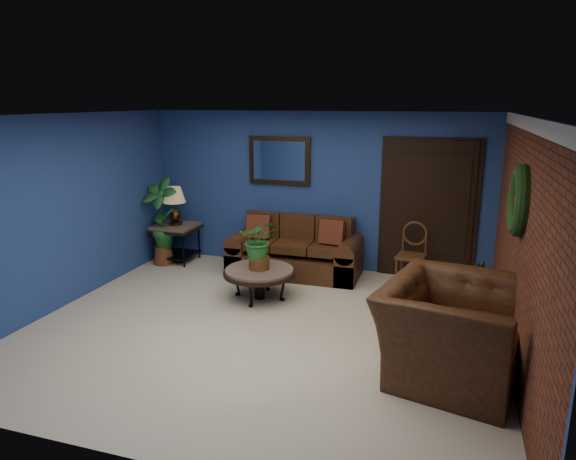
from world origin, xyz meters
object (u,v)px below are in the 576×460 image
(sofa, at_px, (296,254))
(armchair, at_px, (452,330))
(table_lamp, at_px, (174,201))
(side_chair, at_px, (412,249))
(end_table, at_px, (176,233))
(coffee_table, at_px, (259,273))

(sofa, height_order, armchair, armchair)
(table_lamp, xyz_separation_m, armchair, (4.45, -2.50, -0.56))
(table_lamp, height_order, side_chair, table_lamp)
(end_table, height_order, armchair, armchair)
(sofa, relative_size, table_lamp, 3.30)
(coffee_table, height_order, end_table, end_table)
(sofa, height_order, end_table, sofa)
(sofa, xyz_separation_m, side_chair, (1.78, 0.04, 0.23))
(coffee_table, xyz_separation_m, armchair, (2.52, -1.33, 0.10))
(end_table, relative_size, table_lamp, 1.13)
(coffee_table, relative_size, table_lamp, 1.61)
(coffee_table, xyz_separation_m, end_table, (-1.93, 1.17, 0.12))
(end_table, xyz_separation_m, armchair, (4.45, -2.50, -0.02))
(sofa, xyz_separation_m, end_table, (-2.10, -0.03, 0.19))
(coffee_table, relative_size, side_chair, 1.07)
(coffee_table, bearing_deg, side_chair, 32.57)
(table_lamp, bearing_deg, armchair, -29.36)
(end_table, xyz_separation_m, table_lamp, (-0.00, 0.00, 0.55))
(side_chair, relative_size, armchair, 0.64)
(sofa, bearing_deg, side_chair, 1.33)
(end_table, bearing_deg, armchair, -29.36)
(end_table, bearing_deg, table_lamp, 135.00)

